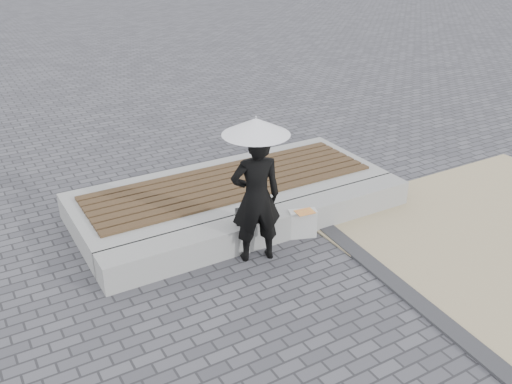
% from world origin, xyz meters
% --- Properties ---
extents(ground, '(80.00, 80.00, 0.00)m').
position_xyz_m(ground, '(0.00, 0.00, 0.00)').
color(ground, '#4E4D53').
rests_on(ground, ground).
extents(edging_band, '(0.61, 5.20, 0.04)m').
position_xyz_m(edging_band, '(0.75, -0.50, 0.02)').
color(edging_band, '#333336').
rests_on(edging_band, ground).
extents(seating_ledge, '(5.00, 0.45, 0.40)m').
position_xyz_m(seating_ledge, '(0.00, 1.60, 0.20)').
color(seating_ledge, gray).
rests_on(seating_ledge, ground).
extents(timber_platform, '(5.00, 2.00, 0.40)m').
position_xyz_m(timber_platform, '(0.00, 2.80, 0.20)').
color(timber_platform, gray).
rests_on(timber_platform, ground).
extents(timber_decking, '(4.60, 1.40, 0.04)m').
position_xyz_m(timber_decking, '(0.00, 2.80, 0.42)').
color(timber_decking, '#513A22').
rests_on(timber_decking, timber_platform).
extents(woman, '(0.76, 0.60, 1.84)m').
position_xyz_m(woman, '(-0.43, 1.24, 0.92)').
color(woman, black).
rests_on(woman, ground).
extents(parasol, '(0.87, 0.87, 1.11)m').
position_xyz_m(parasol, '(-0.43, 1.24, 1.90)').
color(parasol, '#BBBCC1').
rests_on(parasol, ground).
extents(handbag, '(0.34, 0.19, 0.22)m').
position_xyz_m(handbag, '(-0.41, 1.52, 0.51)').
color(handbag, black).
rests_on(handbag, seating_ledge).
extents(canvas_tote, '(0.43, 0.29, 0.42)m').
position_xyz_m(canvas_tote, '(0.44, 1.39, 0.21)').
color(canvas_tote, '#BABBB6').
rests_on(canvas_tote, ground).
extents(magazine, '(0.29, 0.22, 0.01)m').
position_xyz_m(magazine, '(0.44, 1.34, 0.43)').
color(magazine, '#CF4333').
rests_on(magazine, canvas_tote).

